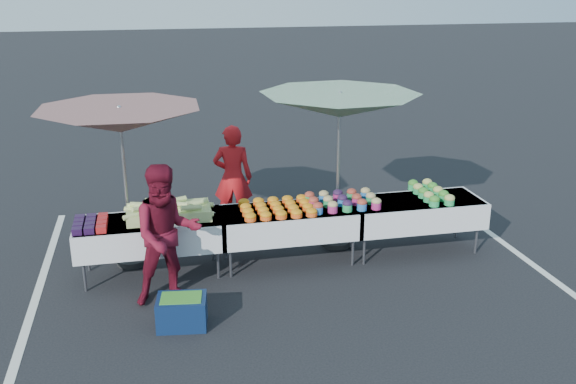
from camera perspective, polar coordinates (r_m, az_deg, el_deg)
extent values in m
plane|color=black|center=(8.77, 0.00, -6.20)|extent=(80.00, 80.00, 0.00)
cube|color=silver|center=(8.73, -21.18, -7.69)|extent=(0.10, 5.00, 0.00)
cube|color=silver|center=(9.91, 18.44, -4.18)|extent=(0.10, 5.00, 0.00)
cube|color=white|center=(8.31, -12.22, -2.62)|extent=(1.80, 0.75, 0.04)
cube|color=white|center=(8.37, -12.14, -3.64)|extent=(1.86, 0.81, 0.36)
cylinder|color=slate|center=(8.30, -17.63, -7.18)|extent=(0.04, 0.04, 0.39)
cylinder|color=slate|center=(8.84, -17.35, -5.53)|extent=(0.04, 0.04, 0.39)
cylinder|color=slate|center=(8.28, -6.23, -6.40)|extent=(0.04, 0.04, 0.39)
cylinder|color=slate|center=(8.82, -6.67, -4.80)|extent=(0.04, 0.04, 0.39)
cube|color=white|center=(8.49, 0.00, -1.73)|extent=(1.80, 0.75, 0.04)
cube|color=white|center=(8.55, 0.00, -2.73)|extent=(1.86, 0.81, 0.36)
cylinder|color=slate|center=(8.30, -5.13, -6.31)|extent=(0.04, 0.04, 0.39)
cylinder|color=slate|center=(8.83, -5.63, -4.72)|extent=(0.04, 0.04, 0.39)
cylinder|color=slate|center=(8.63, 5.77, -5.30)|extent=(0.04, 0.04, 0.39)
cylinder|color=slate|center=(9.15, 4.63, -3.84)|extent=(0.04, 0.04, 0.39)
cube|color=white|center=(9.03, 11.23, -0.83)|extent=(1.80, 0.75, 0.04)
cube|color=white|center=(9.08, 11.17, -1.78)|extent=(1.86, 0.81, 0.36)
cylinder|color=slate|center=(8.68, 6.78, -5.20)|extent=(0.04, 0.04, 0.39)
cylinder|color=slate|center=(9.19, 5.59, -3.75)|extent=(0.04, 0.04, 0.39)
cylinder|color=slate|center=(9.32, 16.38, -4.14)|extent=(0.04, 0.04, 0.39)
cylinder|color=slate|center=(9.80, 14.77, -2.85)|extent=(0.04, 0.04, 0.39)
cube|color=black|center=(8.09, -18.24, -3.31)|extent=(0.12, 0.12, 0.08)
cube|color=black|center=(8.22, -18.16, -2.95)|extent=(0.12, 0.12, 0.08)
cube|color=black|center=(8.35, -18.08, -2.61)|extent=(0.12, 0.12, 0.08)
cube|color=black|center=(8.48, -18.00, -2.27)|extent=(0.12, 0.12, 0.08)
cube|color=black|center=(8.08, -17.26, -3.25)|extent=(0.12, 0.12, 0.08)
cube|color=black|center=(8.21, -17.19, -2.89)|extent=(0.12, 0.12, 0.08)
cube|color=black|center=(8.34, -17.12, -2.54)|extent=(0.12, 0.12, 0.08)
cube|color=black|center=(8.47, -17.06, -2.21)|extent=(0.12, 0.12, 0.08)
cube|color=red|center=(8.07, -16.27, -3.19)|extent=(0.12, 0.12, 0.08)
cube|color=red|center=(8.20, -16.22, -2.83)|extent=(0.12, 0.12, 0.08)
cube|color=red|center=(8.33, -16.17, -2.48)|extent=(0.12, 0.12, 0.08)
cube|color=red|center=(8.46, -16.12, -2.14)|extent=(0.12, 0.12, 0.08)
cube|color=#9FBF62|center=(8.33, -10.55, -1.81)|extent=(1.05, 0.55, 0.14)
cylinder|color=#9FBF62|center=(8.47, -8.55, -1.09)|extent=(0.27, 0.09, 0.10)
cylinder|color=#9FBF62|center=(8.34, -13.21, -1.21)|extent=(0.27, 0.14, 0.07)
cylinder|color=#9FBF62|center=(8.18, -9.80, -1.04)|extent=(0.27, 0.14, 0.09)
cylinder|color=#9FBF62|center=(8.35, -13.49, -1.62)|extent=(0.27, 0.15, 0.10)
cylinder|color=#9FBF62|center=(8.24, -11.80, -1.42)|extent=(0.27, 0.15, 0.08)
cylinder|color=#9FBF62|center=(8.33, -10.87, -0.94)|extent=(0.27, 0.10, 0.10)
cylinder|color=#9FBF62|center=(8.21, -10.84, -1.24)|extent=(0.27, 0.07, 0.08)
cylinder|color=#9FBF62|center=(8.13, -11.44, -1.82)|extent=(0.27, 0.14, 0.09)
cylinder|color=#9FBF62|center=(8.48, -11.73, -0.79)|extent=(0.27, 0.12, 0.08)
cylinder|color=#9FBF62|center=(8.42, -7.51, -1.05)|extent=(0.27, 0.16, 0.08)
cylinder|color=#9FBF62|center=(8.26, -12.75, -1.38)|extent=(0.27, 0.11, 0.07)
cylinder|color=#9FBF62|center=(8.10, -11.10, -2.19)|extent=(0.27, 0.10, 0.07)
cylinder|color=#9FBF62|center=(8.43, -9.90, -0.70)|extent=(0.27, 0.12, 0.08)
cylinder|color=#9FBF62|center=(8.10, -13.57, -2.05)|extent=(0.27, 0.15, 0.08)
cylinder|color=#9FBF62|center=(8.32, -12.96, -1.10)|extent=(0.27, 0.10, 0.08)
cylinder|color=#9FBF62|center=(8.26, -9.13, -1.29)|extent=(0.27, 0.16, 0.10)
cylinder|color=#9FBF62|center=(8.21, -12.54, -1.16)|extent=(0.27, 0.12, 0.09)
cylinder|color=#9FBF62|center=(8.08, -8.61, -1.38)|extent=(0.27, 0.09, 0.07)
cylinder|color=#9FBF62|center=(8.13, -8.16, -1.72)|extent=(0.27, 0.10, 0.09)
cylinder|color=#9FBF62|center=(8.19, -8.80, -1.70)|extent=(0.27, 0.12, 0.09)
cylinder|color=#9FBF62|center=(8.53, -9.97, -1.00)|extent=(0.27, 0.10, 0.08)
cylinder|color=#9FBF62|center=(8.29, -8.00, -0.97)|extent=(0.27, 0.14, 0.10)
cylinder|color=#9FBF62|center=(8.52, -8.53, -0.95)|extent=(0.27, 0.12, 0.07)
cylinder|color=#9FBF62|center=(8.49, -8.95, -1.04)|extent=(0.27, 0.07, 0.10)
cylinder|color=#9FBF62|center=(8.12, -7.54, -1.93)|extent=(0.27, 0.09, 0.10)
cylinder|color=#9FBF62|center=(8.12, -12.83, -1.43)|extent=(0.27, 0.17, 0.08)
cube|color=white|center=(8.02, -10.07, -2.94)|extent=(0.30, 0.25, 0.05)
cylinder|color=#FB5C1B|center=(8.12, -3.37, -2.40)|extent=(0.15, 0.15, 0.05)
ellipsoid|color=orange|center=(8.11, -3.37, -2.13)|extent=(0.15, 0.15, 0.08)
cylinder|color=#FB5C1B|center=(8.29, -3.57, -1.96)|extent=(0.15, 0.15, 0.05)
ellipsoid|color=orange|center=(8.27, -3.57, -1.70)|extent=(0.15, 0.15, 0.08)
cylinder|color=#FB5C1B|center=(8.45, -3.76, -1.53)|extent=(0.15, 0.15, 0.05)
ellipsoid|color=orange|center=(8.44, -3.77, -1.28)|extent=(0.15, 0.15, 0.08)
cylinder|color=#FB5C1B|center=(8.62, -3.95, -1.13)|extent=(0.15, 0.15, 0.05)
ellipsoid|color=orange|center=(8.61, -3.95, -0.88)|extent=(0.15, 0.15, 0.08)
cylinder|color=#FB5C1B|center=(8.15, -1.98, -2.29)|extent=(0.15, 0.15, 0.05)
ellipsoid|color=orange|center=(8.14, -1.98, -2.03)|extent=(0.15, 0.15, 0.08)
cylinder|color=#FB5C1B|center=(8.32, -2.21, -1.85)|extent=(0.15, 0.15, 0.05)
ellipsoid|color=orange|center=(8.30, -2.21, -1.59)|extent=(0.15, 0.15, 0.08)
cylinder|color=#FB5C1B|center=(8.48, -2.43, -1.43)|extent=(0.15, 0.15, 0.05)
ellipsoid|color=orange|center=(8.47, -2.43, -1.18)|extent=(0.15, 0.15, 0.08)
cylinder|color=#FB5C1B|center=(8.65, -2.64, -1.03)|extent=(0.15, 0.15, 0.05)
ellipsoid|color=orange|center=(8.64, -2.64, -0.78)|extent=(0.15, 0.15, 0.08)
cylinder|color=#FB5C1B|center=(8.19, -0.60, -2.18)|extent=(0.15, 0.15, 0.05)
ellipsoid|color=orange|center=(8.17, -0.60, -1.92)|extent=(0.15, 0.15, 0.08)
cylinder|color=#FB5C1B|center=(8.35, -0.86, -1.75)|extent=(0.15, 0.15, 0.05)
ellipsoid|color=orange|center=(8.34, -0.86, -1.49)|extent=(0.15, 0.15, 0.08)
cylinder|color=#FB5C1B|center=(8.52, -1.10, -1.33)|extent=(0.15, 0.15, 0.05)
ellipsoid|color=orange|center=(8.50, -1.10, -1.08)|extent=(0.15, 0.15, 0.08)
cylinder|color=#FB5C1B|center=(8.68, -1.34, -0.93)|extent=(0.15, 0.15, 0.05)
ellipsoid|color=orange|center=(8.67, -1.34, -0.69)|extent=(0.15, 0.15, 0.08)
cylinder|color=#FB5C1B|center=(8.23, 0.76, -2.07)|extent=(0.15, 0.15, 0.05)
ellipsoid|color=orange|center=(8.21, 0.76, -1.81)|extent=(0.15, 0.15, 0.08)
cylinder|color=#FB5C1B|center=(8.39, 0.48, -1.65)|extent=(0.15, 0.15, 0.05)
ellipsoid|color=orange|center=(8.38, 0.48, -1.39)|extent=(0.15, 0.15, 0.08)
cylinder|color=#FB5C1B|center=(8.56, 0.21, -1.23)|extent=(0.15, 0.15, 0.05)
ellipsoid|color=orange|center=(8.54, 0.21, -0.98)|extent=(0.15, 0.15, 0.08)
cylinder|color=#FB5C1B|center=(8.72, -0.05, -0.84)|extent=(0.15, 0.15, 0.05)
ellipsoid|color=orange|center=(8.71, -0.05, -0.59)|extent=(0.15, 0.15, 0.08)
cylinder|color=#FB5C1B|center=(8.27, 2.11, -1.97)|extent=(0.15, 0.15, 0.05)
ellipsoid|color=orange|center=(8.26, 2.11, -1.71)|extent=(0.15, 0.15, 0.08)
cylinder|color=#FB5C1B|center=(8.44, 1.81, -1.54)|extent=(0.15, 0.15, 0.05)
ellipsoid|color=orange|center=(8.42, 1.81, -1.29)|extent=(0.15, 0.15, 0.08)
cylinder|color=#FB5C1B|center=(8.60, 1.51, -1.14)|extent=(0.15, 0.15, 0.05)
ellipsoid|color=orange|center=(8.59, 1.51, -0.88)|extent=(0.15, 0.15, 0.08)
cylinder|color=#FB5C1B|center=(8.76, 1.23, -0.74)|extent=(0.15, 0.15, 0.05)
ellipsoid|color=orange|center=(8.75, 1.23, -0.50)|extent=(0.15, 0.15, 0.08)
cylinder|color=blue|center=(8.34, 2.68, -1.61)|extent=(0.13, 0.13, 0.10)
ellipsoid|color=maroon|center=(8.32, 2.68, -1.22)|extent=(0.14, 0.14, 0.10)
cylinder|color=#BA2770|center=(8.54, 2.29, -1.11)|extent=(0.13, 0.13, 0.10)
ellipsoid|color=maroon|center=(8.52, 2.30, -0.73)|extent=(0.14, 0.14, 0.10)
cylinder|color=green|center=(8.74, 1.93, -0.63)|extent=(0.13, 0.13, 0.10)
ellipsoid|color=maroon|center=(8.72, 1.93, -0.26)|extent=(0.14, 0.14, 0.10)
cylinder|color=#BA2770|center=(8.39, 3.99, -1.50)|extent=(0.13, 0.13, 0.10)
ellipsoid|color=#A1894E|center=(8.37, 4.00, -1.12)|extent=(0.14, 0.14, 0.10)
cylinder|color=green|center=(8.59, 3.58, -1.01)|extent=(0.13, 0.13, 0.10)
ellipsoid|color=#A1894E|center=(8.57, 3.59, -0.63)|extent=(0.14, 0.14, 0.10)
cylinder|color=blue|center=(8.79, 3.19, -0.53)|extent=(0.13, 0.13, 0.10)
ellipsoid|color=#A1894E|center=(8.77, 3.20, -0.16)|extent=(0.14, 0.14, 0.10)
cylinder|color=green|center=(8.45, 5.30, -1.40)|extent=(0.13, 0.13, 0.10)
ellipsoid|color=#2C1331|center=(8.43, 5.31, -1.02)|extent=(0.14, 0.14, 0.10)
cylinder|color=blue|center=(8.65, 4.86, -0.91)|extent=(0.13, 0.13, 0.10)
ellipsoid|color=#2C1331|center=(8.63, 4.87, -0.53)|extent=(0.14, 0.14, 0.10)
cylinder|color=#BA2770|center=(8.85, 4.44, -0.44)|extent=(0.13, 0.13, 0.10)
ellipsoid|color=#2C1331|center=(8.83, 4.45, -0.07)|extent=(0.14, 0.14, 0.10)
cylinder|color=blue|center=(8.51, 6.58, -1.30)|extent=(0.13, 0.13, 0.10)
ellipsoid|color=maroon|center=(8.49, 6.60, -0.92)|extent=(0.14, 0.14, 0.10)
cylinder|color=#BA2770|center=(8.71, 6.12, -0.81)|extent=(0.13, 0.13, 0.10)
ellipsoid|color=maroon|center=(8.69, 6.13, -0.44)|extent=(0.14, 0.14, 0.10)
cylinder|color=green|center=(8.90, 5.67, -0.35)|extent=(0.13, 0.13, 0.10)
ellipsoid|color=maroon|center=(8.88, 5.69, 0.02)|extent=(0.14, 0.14, 0.10)
cylinder|color=#BA2770|center=(8.58, 7.85, -1.19)|extent=(0.13, 0.13, 0.10)
ellipsoid|color=#A1894E|center=(8.56, 7.86, -0.82)|extent=(0.14, 0.14, 0.10)
cylinder|color=green|center=(8.77, 7.36, -0.71)|extent=(0.13, 0.13, 0.10)
ellipsoid|color=#A1894E|center=(8.75, 7.37, -0.34)|extent=(0.14, 0.14, 0.10)
cylinder|color=blue|center=(8.96, 6.89, -0.26)|extent=(0.13, 0.13, 0.10)
ellipsoid|color=#A1894E|center=(8.95, 6.90, 0.11)|extent=(0.14, 0.14, 0.10)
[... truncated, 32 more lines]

